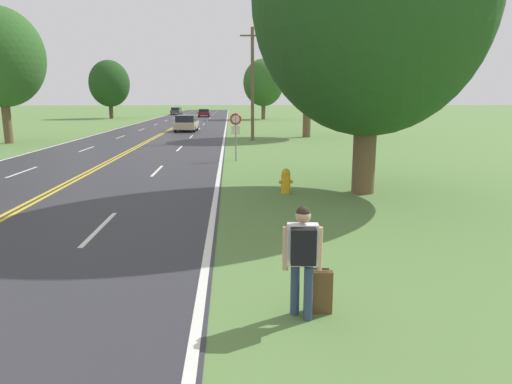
{
  "coord_description": "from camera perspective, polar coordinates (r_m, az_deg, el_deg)",
  "views": [
    {
      "loc": [
        6.11,
        -3.45,
        3.15
      ],
      "look_at": [
        6.69,
        6.94,
        0.99
      ],
      "focal_mm": 32.0,
      "sensor_mm": 36.0,
      "label": 1
    }
  ],
  "objects": [
    {
      "name": "utility_pole_midground",
      "position": [
        34.51,
        -0.44,
        13.48
      ],
      "size": [
        1.8,
        0.24,
        8.15
      ],
      "color": "brown",
      "rests_on": "ground"
    },
    {
      "name": "suitcase",
      "position": [
        6.99,
        7.89,
        -12.25
      ],
      "size": [
        0.4,
        0.17,
        0.7
      ],
      "rotation": [
        0.0,
        0.0,
        1.49
      ],
      "color": "brown",
      "rests_on": "ground"
    },
    {
      "name": "fire_hydrant",
      "position": [
        15.3,
        3.75,
        1.42
      ],
      "size": [
        0.47,
        0.31,
        0.84
      ],
      "color": "gold",
      "rests_on": "ground"
    },
    {
      "name": "traffic_sign",
      "position": [
        23.1,
        -2.56,
        8.36
      ],
      "size": [
        0.6,
        0.1,
        2.41
      ],
      "color": "gray",
      "rests_on": "ground"
    },
    {
      "name": "tree_far_back",
      "position": [
        69.08,
        0.94,
        13.51
      ],
      "size": [
        5.96,
        5.96,
        8.79
      ],
      "color": "brown",
      "rests_on": "ground"
    },
    {
      "name": "car_maroon_sedan_mid_near",
      "position": [
        78.97,
        -6.52,
        9.84
      ],
      "size": [
        2.06,
        4.93,
        1.3
      ],
      "rotation": [
        0.0,
        0.0,
        -1.54
      ],
      "color": "black",
      "rests_on": "ground"
    },
    {
      "name": "tree_right_cluster",
      "position": [
        37.87,
        6.57,
        17.46
      ],
      "size": [
        6.43,
        6.43,
        10.73
      ],
      "color": "brown",
      "rests_on": "ground"
    },
    {
      "name": "car_champagne_van_approaching",
      "position": [
        44.46,
        -8.69,
        8.55
      ],
      "size": [
        2.09,
        4.09,
        1.54
      ],
      "rotation": [
        0.0,
        0.0,
        -1.61
      ],
      "color": "black",
      "rests_on": "ground"
    },
    {
      "name": "car_dark_grey_hatchback_mid_far",
      "position": [
        90.27,
        -9.92,
        9.98
      ],
      "size": [
        1.92,
        4.22,
        1.37
      ],
      "rotation": [
        0.0,
        0.0,
        1.52
      ],
      "color": "black",
      "rests_on": "ground"
    },
    {
      "name": "tree_left_verge",
      "position": [
        75.15,
        -17.86,
        12.77
      ],
      "size": [
        6.09,
        6.09,
        8.81
      ],
      "color": "#473828",
      "rests_on": "ground"
    },
    {
      "name": "tree_behind_sign",
      "position": [
        36.8,
        -29.35,
        14.45
      ],
      "size": [
        5.84,
        5.84,
        9.23
      ],
      "color": "brown",
      "rests_on": "ground"
    },
    {
      "name": "hitchhiker_person",
      "position": [
        6.52,
        5.84,
        -7.39
      ],
      "size": [
        0.57,
        0.43,
        1.67
      ],
      "rotation": [
        0.0,
        0.0,
        1.49
      ],
      "color": "navy",
      "rests_on": "ground"
    }
  ]
}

